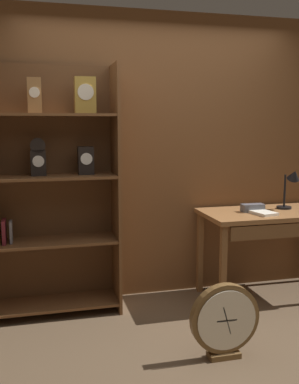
{
  "coord_description": "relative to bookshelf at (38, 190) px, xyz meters",
  "views": [
    {
      "loc": [
        -1.08,
        -2.61,
        1.6
      ],
      "look_at": [
        -0.25,
        0.66,
        1.08
      ],
      "focal_mm": 41.49,
      "sensor_mm": 36.0,
      "label": 1
    }
  ],
  "objects": [
    {
      "name": "toolbox_small",
      "position": [
        1.89,
        -0.13,
        -0.22
      ],
      "size": [
        0.21,
        0.09,
        0.07
      ],
      "primitive_type": "cube",
      "color": "#595960",
      "rests_on": "workbench"
    },
    {
      "name": "back_wood_panel",
      "position": [
        1.08,
        0.23,
        0.24
      ],
      "size": [
        4.8,
        0.05,
        2.6
      ],
      "primitive_type": "cube",
      "color": "brown",
      "rests_on": "ground"
    },
    {
      "name": "workbench",
      "position": [
        2.05,
        -0.18,
        -0.35
      ],
      "size": [
        1.23,
        0.64,
        0.81
      ],
      "color": "brown",
      "rests_on": "ground"
    },
    {
      "name": "open_repair_manual",
      "position": [
        1.93,
        -0.27,
        -0.24
      ],
      "size": [
        0.2,
        0.25,
        0.02
      ],
      "primitive_type": "cube",
      "rotation": [
        0.0,
        0.0,
        0.2
      ],
      "color": "silver",
      "rests_on": "workbench"
    },
    {
      "name": "ground_plane",
      "position": [
        1.08,
        -1.13,
        -1.06
      ],
      "size": [
        10.0,
        10.0,
        0.0
      ],
      "primitive_type": "plane",
      "color": "brown"
    },
    {
      "name": "desk_lamp",
      "position": [
        2.29,
        -0.1,
        -0.01
      ],
      "size": [
        0.2,
        0.2,
        0.39
      ],
      "color": "black",
      "rests_on": "workbench"
    },
    {
      "name": "round_clock_large",
      "position": [
        1.21,
        -1.09,
        -0.79
      ],
      "size": [
        0.49,
        0.11,
        0.53
      ],
      "color": "brown",
      "rests_on": "ground"
    },
    {
      "name": "bookshelf",
      "position": [
        0.0,
        0.0,
        0.0
      ],
      "size": [
        1.28,
        0.39,
        2.1
      ],
      "color": "brown",
      "rests_on": "ground"
    }
  ]
}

